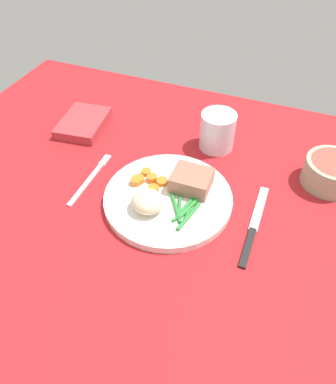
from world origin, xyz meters
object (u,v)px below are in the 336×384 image
object	(u,v)px
dinner_plate	(168,198)
water_glass	(217,133)
napkin	(83,123)
meat_portion	(191,180)
knife	(254,226)
salad_bowl	(331,171)
fork	(90,179)

from	to	relation	value
dinner_plate	water_glass	bearing A→B (deg)	79.02
water_glass	napkin	size ratio (longest dim) A/B	0.63
dinner_plate	meat_portion	bearing A→B (deg)	49.40
knife	salad_bowl	size ratio (longest dim) A/B	1.86
knife	dinner_plate	bearing A→B (deg)	-176.37
knife	water_glass	bearing A→B (deg)	127.37
meat_portion	water_glass	size ratio (longest dim) A/B	0.89
water_glass	meat_portion	bearing A→B (deg)	-91.87
meat_portion	fork	world-z (taller)	meat_portion
dinner_plate	knife	distance (cm)	17.35
dinner_plate	salad_bowl	bearing A→B (deg)	30.62
fork	salad_bowl	xyz separation A→B (cm)	(46.70, 17.45, 2.99)
knife	napkin	size ratio (longest dim) A/B	1.51
knife	napkin	distance (cm)	48.88
water_glass	salad_bowl	xyz separation A→B (cm)	(25.08, -3.27, -0.47)
water_glass	dinner_plate	bearing A→B (deg)	-100.98
fork	napkin	xyz separation A→B (cm)	(-11.09, 16.25, 0.95)
salad_bowl	napkin	world-z (taller)	salad_bowl
dinner_plate	salad_bowl	distance (cm)	33.84
knife	meat_portion	bearing A→B (deg)	167.44
dinner_plate	water_glass	size ratio (longest dim) A/B	2.94
salad_bowl	napkin	bearing A→B (deg)	-178.81
water_glass	salad_bowl	bearing A→B (deg)	-7.44
water_glass	salad_bowl	size ratio (longest dim) A/B	0.78
knife	water_glass	world-z (taller)	water_glass
salad_bowl	meat_portion	bearing A→B (deg)	-152.76
fork	napkin	bearing A→B (deg)	127.73
water_glass	salad_bowl	distance (cm)	25.30
fork	knife	world-z (taller)	knife
salad_bowl	dinner_plate	bearing A→B (deg)	-149.38
dinner_plate	fork	bearing A→B (deg)	-179.17
knife	salad_bowl	bearing A→B (deg)	60.74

